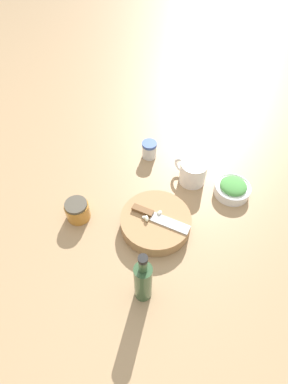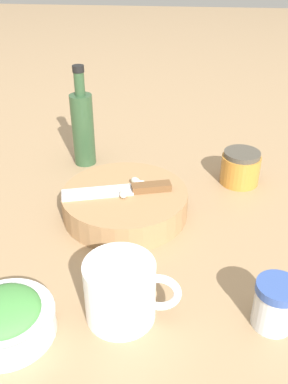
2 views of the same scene
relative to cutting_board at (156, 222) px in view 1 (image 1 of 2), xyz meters
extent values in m
plane|color=#997A56|center=(0.01, 0.07, -0.02)|extent=(5.00, 5.00, 0.00)
cylinder|color=#9E754C|center=(0.00, 0.00, 0.00)|extent=(0.22, 0.22, 0.05)
cube|color=brown|center=(-0.01, 0.05, 0.03)|extent=(0.04, 0.07, 0.01)
cube|color=silver|center=(0.02, -0.05, 0.03)|extent=(0.07, 0.13, 0.01)
ellipsoid|color=silver|center=(-0.02, 0.03, 0.03)|extent=(0.02, 0.02, 0.01)
ellipsoid|color=silver|center=(0.02, 0.00, 0.03)|extent=(0.02, 0.02, 0.01)
ellipsoid|color=#ECE6C2|center=(-0.02, 0.02, 0.03)|extent=(0.02, 0.02, 0.02)
cylinder|color=white|center=(0.28, -0.11, -0.01)|extent=(0.12, 0.12, 0.03)
torus|color=white|center=(0.28, -0.11, 0.01)|extent=(0.13, 0.13, 0.01)
ellipsoid|color=#478E42|center=(0.28, -0.11, 0.02)|extent=(0.09, 0.09, 0.03)
cylinder|color=silver|center=(0.23, 0.23, 0.00)|extent=(0.05, 0.05, 0.06)
cylinder|color=#334F99|center=(0.23, 0.23, 0.04)|extent=(0.06, 0.06, 0.01)
cylinder|color=white|center=(0.24, 0.03, 0.02)|extent=(0.09, 0.09, 0.09)
torus|color=white|center=(0.24, 0.08, 0.02)|extent=(0.01, 0.06, 0.06)
cylinder|color=#BC7A2D|center=(-0.14, 0.22, 0.01)|extent=(0.08, 0.08, 0.06)
cylinder|color=#474238|center=(-0.14, 0.22, 0.04)|extent=(0.07, 0.07, 0.01)
cylinder|color=#2D4C2D|center=(-0.19, -0.12, 0.05)|extent=(0.05, 0.05, 0.15)
cylinder|color=#2D4C2D|center=(-0.19, -0.12, 0.15)|extent=(0.02, 0.02, 0.05)
cylinder|color=black|center=(-0.19, -0.12, 0.18)|extent=(0.02, 0.02, 0.01)
camera|label=1|loc=(-0.42, -0.32, 0.80)|focal=28.00mm
camera|label=2|loc=(0.64, 0.10, 0.42)|focal=40.00mm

